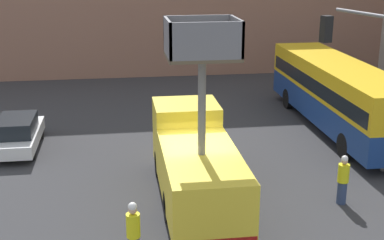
{
  "coord_description": "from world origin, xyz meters",
  "views": [
    {
      "loc": [
        -2.59,
        -16.41,
        8.2
      ],
      "look_at": [
        -0.11,
        0.95,
        2.67
      ],
      "focal_mm": 50.0,
      "sensor_mm": 36.0,
      "label": 1
    }
  ],
  "objects_px": {
    "parked_car_curbside": "(18,133)",
    "utility_truck": "(195,159)",
    "city_bus": "(338,91)",
    "road_worker_near_truck": "(133,234)",
    "road_worker_directing": "(343,180)",
    "traffic_light_pole": "(371,64)"
  },
  "relations": [
    {
      "from": "road_worker_near_truck",
      "to": "parked_car_curbside",
      "type": "distance_m",
      "value": 10.73
    },
    {
      "from": "city_bus",
      "to": "utility_truck",
      "type": "bearing_deg",
      "value": 124.31
    },
    {
      "from": "city_bus",
      "to": "road_worker_directing",
      "type": "distance_m",
      "value": 8.38
    },
    {
      "from": "parked_car_curbside",
      "to": "road_worker_near_truck",
      "type": "bearing_deg",
      "value": -64.58
    },
    {
      "from": "parked_car_curbside",
      "to": "utility_truck",
      "type": "bearing_deg",
      "value": -41.41
    },
    {
      "from": "road_worker_near_truck",
      "to": "traffic_light_pole",
      "type": "bearing_deg",
      "value": 57.91
    },
    {
      "from": "road_worker_near_truck",
      "to": "road_worker_directing",
      "type": "xyz_separation_m",
      "value": [
        7.14,
        2.76,
        -0.08
      ]
    },
    {
      "from": "traffic_light_pole",
      "to": "road_worker_directing",
      "type": "relative_size",
      "value": 3.7
    },
    {
      "from": "utility_truck",
      "to": "road_worker_directing",
      "type": "relative_size",
      "value": 4.2
    },
    {
      "from": "road_worker_directing",
      "to": "parked_car_curbside",
      "type": "relative_size",
      "value": 0.4
    },
    {
      "from": "utility_truck",
      "to": "road_worker_directing",
      "type": "bearing_deg",
      "value": -10.4
    },
    {
      "from": "traffic_light_pole",
      "to": "road_worker_directing",
      "type": "bearing_deg",
      "value": -127.39
    },
    {
      "from": "utility_truck",
      "to": "city_bus",
      "type": "distance_m",
      "value": 10.46
    },
    {
      "from": "city_bus",
      "to": "traffic_light_pole",
      "type": "xyz_separation_m",
      "value": [
        -1.27,
        -5.53,
        2.44
      ]
    },
    {
      "from": "city_bus",
      "to": "traffic_light_pole",
      "type": "distance_m",
      "value": 6.18
    },
    {
      "from": "city_bus",
      "to": "parked_car_curbside",
      "type": "relative_size",
      "value": 2.82
    },
    {
      "from": "traffic_light_pole",
      "to": "parked_car_curbside",
      "type": "xyz_separation_m",
      "value": [
        -13.45,
        4.69,
        -3.58
      ]
    },
    {
      "from": "utility_truck",
      "to": "road_worker_near_truck",
      "type": "relative_size",
      "value": 3.92
    },
    {
      "from": "traffic_light_pole",
      "to": "road_worker_near_truck",
      "type": "bearing_deg",
      "value": -150.55
    },
    {
      "from": "utility_truck",
      "to": "parked_car_curbside",
      "type": "height_order",
      "value": "utility_truck"
    },
    {
      "from": "parked_car_curbside",
      "to": "city_bus",
      "type": "bearing_deg",
      "value": 3.26
    },
    {
      "from": "city_bus",
      "to": "traffic_light_pole",
      "type": "height_order",
      "value": "traffic_light_pole"
    }
  ]
}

